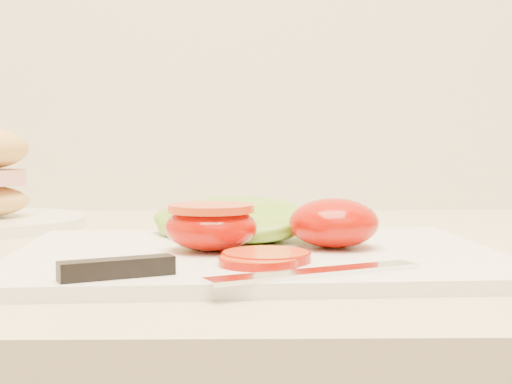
{
  "coord_description": "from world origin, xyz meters",
  "views": [
    {
      "loc": [
        -0.59,
        1.01,
        1.02
      ],
      "look_at": [
        -0.58,
        1.58,
        0.99
      ],
      "focal_mm": 50.0,
      "sensor_mm": 36.0,
      "label": 1
    }
  ],
  "objects": [
    {
      "name": "tomato_half_cut",
      "position": [
        -0.62,
        1.57,
        0.96
      ],
      "size": [
        0.07,
        0.07,
        0.04
      ],
      "color": "#B51400",
      "rests_on": "cutting_board"
    },
    {
      "name": "cutting_board",
      "position": [
        -0.58,
        1.57,
        0.94
      ],
      "size": [
        0.39,
        0.29,
        0.01
      ],
      "primitive_type": "cube",
      "rotation": [
        0.0,
        0.0,
        0.06
      ],
      "color": "white",
      "rests_on": "counter"
    },
    {
      "name": "tomato_half_dome",
      "position": [
        -0.52,
        1.58,
        0.96
      ],
      "size": [
        0.07,
        0.07,
        0.04
      ],
      "primitive_type": "ellipsoid",
      "color": "#B51400",
      "rests_on": "cutting_board"
    },
    {
      "name": "knife",
      "position": [
        -0.62,
        1.46,
        0.94
      ],
      "size": [
        0.23,
        0.08,
        0.01
      ],
      "rotation": [
        0.0,
        0.0,
        0.44
      ],
      "color": "silver",
      "rests_on": "cutting_board"
    },
    {
      "name": "lettuce_leaf_0",
      "position": [
        -0.6,
        1.65,
        0.96
      ],
      "size": [
        0.19,
        0.18,
        0.03
      ],
      "primitive_type": "ellipsoid",
      "rotation": [
        0.0,
        0.0,
        -0.55
      ],
      "color": "#7DBC31",
      "rests_on": "cutting_board"
    },
    {
      "name": "tomato_slice_1",
      "position": [
        -0.58,
        1.5,
        0.94
      ],
      "size": [
        0.05,
        0.05,
        0.01
      ],
      "primitive_type": "cylinder",
      "color": "#D34619",
      "rests_on": "cutting_board"
    },
    {
      "name": "tomato_slice_0",
      "position": [
        -0.58,
        1.51,
        0.94
      ],
      "size": [
        0.06,
        0.06,
        0.01
      ],
      "primitive_type": "cylinder",
      "color": "#D34619",
      "rests_on": "cutting_board"
    }
  ]
}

